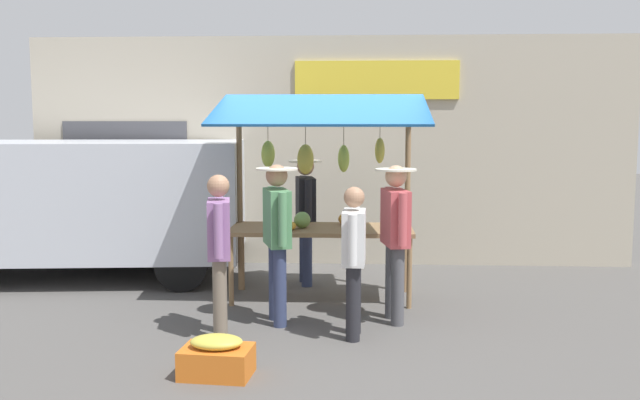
% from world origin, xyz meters
% --- Properties ---
extents(ground_plane, '(40.00, 40.00, 0.00)m').
position_xyz_m(ground_plane, '(0.00, 0.00, 0.00)').
color(ground_plane, '#514F4C').
extents(street_backdrop, '(9.00, 0.30, 3.40)m').
position_xyz_m(street_backdrop, '(0.06, -2.20, 1.70)').
color(street_backdrop, '#B2A893').
rests_on(street_backdrop, ground).
extents(market_stall, '(2.50, 1.46, 2.50)m').
position_xyz_m(market_stall, '(0.02, -0.03, 1.53)').
color(market_stall, olive).
rests_on(market_stall, ground).
extents(vendor_with_sunhat, '(0.44, 0.70, 1.68)m').
position_xyz_m(vendor_with_sunhat, '(0.25, -0.75, 1.00)').
color(vendor_with_sunhat, navy).
rests_on(vendor_with_sunhat, ground).
extents(shopper_in_grey_tee, '(0.31, 0.69, 1.64)m').
position_xyz_m(shopper_in_grey_tee, '(0.94, 1.53, 0.95)').
color(shopper_in_grey_tee, '#726656').
rests_on(shopper_in_grey_tee, ground).
extents(shopper_with_ponytail, '(0.24, 0.66, 1.53)m').
position_xyz_m(shopper_with_ponytail, '(-0.40, 1.50, 0.87)').
color(shopper_with_ponytail, '#232328').
rests_on(shopper_with_ponytail, ground).
extents(shopper_in_striped_shirt, '(0.44, 0.69, 1.71)m').
position_xyz_m(shopper_in_striped_shirt, '(0.42, 1.06, 1.02)').
color(shopper_in_striped_shirt, navy).
rests_on(shopper_in_striped_shirt, ground).
extents(shopper_with_shopping_bag, '(0.44, 0.71, 1.70)m').
position_xyz_m(shopper_with_shopping_bag, '(-0.84, 0.93, 1.01)').
color(shopper_with_shopping_bag, '#4C4C51').
rests_on(shopper_with_shopping_bag, ground).
extents(parked_van, '(4.56, 2.28, 1.88)m').
position_xyz_m(parked_van, '(3.53, -0.94, 1.12)').
color(parked_van, silver).
rests_on(parked_van, ground).
extents(produce_crate_near, '(0.63, 0.46, 0.36)m').
position_xyz_m(produce_crate_near, '(0.75, 2.65, 0.16)').
color(produce_crate_near, '#D1661E').
rests_on(produce_crate_near, ground).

